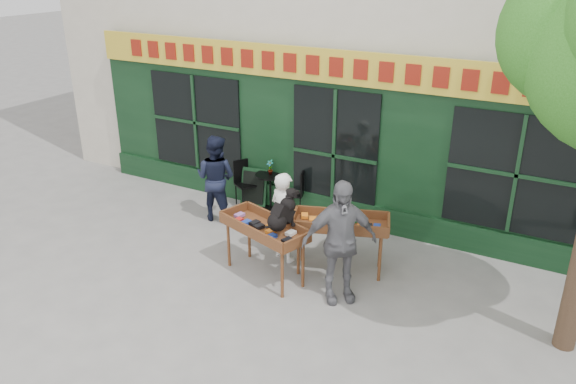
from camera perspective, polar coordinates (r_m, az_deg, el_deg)
name	(u,v)px	position (r m, az deg, el deg)	size (l,w,h in m)	color
ground	(274,275)	(9.26, -1.48, -8.40)	(80.00, 80.00, 0.00)	slate
book_cart_center	(264,230)	(8.84, -2.44, -3.93)	(1.62, 1.05, 0.99)	brown
dog	(282,209)	(8.44, -0.62, -1.75)	(0.34, 0.60, 0.60)	black
woman	(284,217)	(9.36, -0.40, -2.54)	(0.57, 0.38, 1.57)	white
book_cart_right	(341,226)	(9.02, 5.38, -3.42)	(1.62, 1.08, 0.99)	brown
man_right	(339,242)	(8.24, 5.24, -5.05)	(1.12, 0.47, 1.92)	#5A5A5F
bistro_table	(270,184)	(11.31, -1.81, 0.78)	(0.60, 0.60, 0.76)	black
bistro_chair_left	(243,179)	(11.59, -4.57, 1.36)	(0.50, 0.49, 0.95)	black
bistro_chair_right	(299,189)	(11.04, 1.11, 0.30)	(0.45, 0.44, 0.95)	black
potted_plant	(270,167)	(11.18, -1.83, 2.55)	(0.16, 0.11, 0.30)	gray
man_left	(216,178)	(10.88, -7.34, 1.42)	(0.83, 0.65, 1.71)	black
chalkboard	(254,187)	(11.55, -3.52, 0.46)	(0.58, 0.26, 0.79)	black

